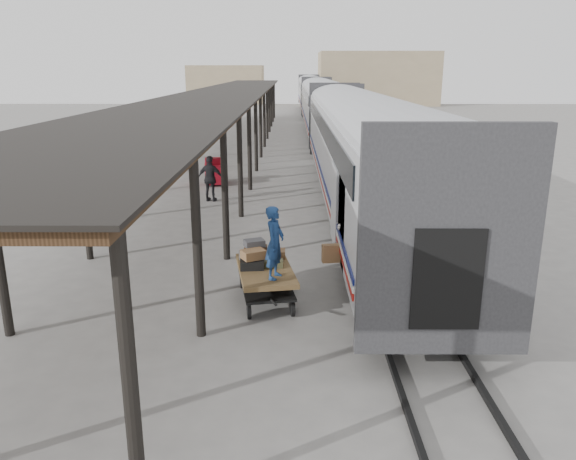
% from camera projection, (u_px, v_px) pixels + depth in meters
% --- Properties ---
extents(ground, '(160.00, 160.00, 0.00)m').
position_uv_depth(ground, '(268.00, 298.00, 13.89)').
color(ground, slate).
rests_on(ground, ground).
extents(train, '(3.45, 76.01, 4.01)m').
position_uv_depth(train, '(323.00, 104.00, 45.60)').
color(train, silver).
rests_on(train, ground).
extents(canopy, '(4.90, 64.30, 4.15)m').
position_uv_depth(canopy, '(229.00, 93.00, 35.86)').
color(canopy, '#422B19').
rests_on(canopy, ground).
extents(rails, '(1.54, 150.00, 0.12)m').
position_uv_depth(rails, '(323.00, 136.00, 46.53)').
color(rails, black).
rests_on(rails, ground).
extents(building_far, '(18.00, 10.00, 8.00)m').
position_uv_depth(building_far, '(377.00, 78.00, 87.67)').
color(building_far, tan).
rests_on(building_far, ground).
extents(building_left, '(12.00, 8.00, 6.00)m').
position_uv_depth(building_left, '(226.00, 84.00, 91.90)').
color(building_left, tan).
rests_on(building_left, ground).
extents(baggage_cart, '(1.63, 2.58, 0.86)m').
position_uv_depth(baggage_cart, '(265.00, 276.00, 13.56)').
color(baggage_cart, brown).
rests_on(baggage_cart, ground).
extents(suitcase_stack, '(1.17, 1.25, 0.59)m').
position_uv_depth(suitcase_stack, '(259.00, 255.00, 13.77)').
color(suitcase_stack, '#3C3C3F').
rests_on(suitcase_stack, baggage_cart).
extents(luggage_tug, '(1.11, 1.54, 1.24)m').
position_uv_depth(luggage_tug, '(214.00, 173.00, 27.50)').
color(luggage_tug, maroon).
rests_on(luggage_tug, ground).
extents(porter, '(0.58, 0.71, 1.68)m').
position_uv_depth(porter, '(275.00, 243.00, 12.64)').
color(porter, navy).
rests_on(porter, baggage_cart).
extents(pedestrian, '(1.22, 0.71, 1.95)m').
position_uv_depth(pedestrian, '(211.00, 179.00, 23.83)').
color(pedestrian, black).
rests_on(pedestrian, ground).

